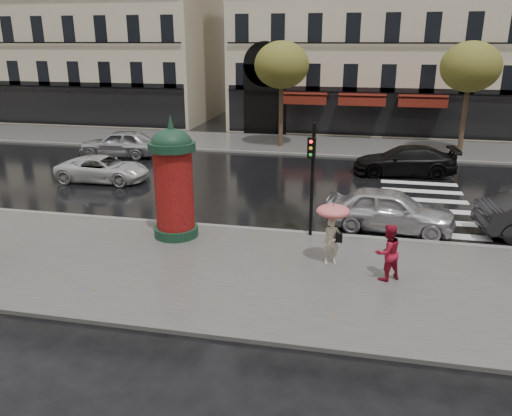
% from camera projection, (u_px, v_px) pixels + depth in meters
% --- Properties ---
extents(ground, '(160.00, 160.00, 0.00)m').
position_uv_depth(ground, '(251.00, 267.00, 15.39)').
color(ground, black).
rests_on(ground, ground).
extents(near_sidewalk, '(90.00, 7.00, 0.12)m').
position_uv_depth(near_sidewalk, '(248.00, 273.00, 14.91)').
color(near_sidewalk, '#474744').
rests_on(near_sidewalk, ground).
extents(far_sidewalk, '(90.00, 6.00, 0.12)m').
position_uv_depth(far_sidewalk, '(313.00, 145.00, 32.99)').
color(far_sidewalk, '#474744').
rests_on(far_sidewalk, ground).
extents(near_kerb, '(90.00, 0.25, 0.14)m').
position_uv_depth(near_kerb, '(269.00, 231.00, 18.15)').
color(near_kerb, slate).
rests_on(near_kerb, ground).
extents(far_kerb, '(90.00, 0.25, 0.14)m').
position_uv_depth(far_kerb, '(308.00, 155.00, 30.21)').
color(far_kerb, slate).
rests_on(far_kerb, ground).
extents(zebra_crossing, '(3.60, 11.75, 0.01)m').
position_uv_depth(zebra_crossing, '(422.00, 191.00, 23.13)').
color(zebra_crossing, silver).
rests_on(zebra_crossing, ground).
extents(tree_far_left, '(3.40, 3.40, 6.64)m').
position_uv_depth(tree_far_left, '(282.00, 65.00, 30.82)').
color(tree_far_left, '#38281C').
rests_on(tree_far_left, ground).
extents(tree_far_right, '(3.40, 3.40, 6.64)m').
position_uv_depth(tree_far_right, '(470.00, 67.00, 28.68)').
color(tree_far_right, '#38281C').
rests_on(tree_far_right, ground).
extents(woman_umbrella, '(1.01, 1.01, 1.94)m').
position_uv_depth(woman_umbrella, '(333.00, 224.00, 15.01)').
color(woman_umbrella, beige).
rests_on(woman_umbrella, near_sidewalk).
extents(woman_red, '(1.03, 0.98, 1.67)m').
position_uv_depth(woman_red, '(388.00, 252.00, 14.13)').
color(woman_red, maroon).
rests_on(woman_red, near_sidewalk).
extents(man_burgundy, '(1.03, 0.84, 1.81)m').
position_uv_depth(man_burgundy, '(173.00, 215.00, 16.97)').
color(man_burgundy, '#4F0F1C').
rests_on(man_burgundy, near_sidewalk).
extents(morris_column, '(1.58, 1.58, 4.26)m').
position_uv_depth(morris_column, '(174.00, 179.00, 16.96)').
color(morris_column, '#143422').
rests_on(morris_column, near_sidewalk).
extents(traffic_light, '(0.28, 0.38, 3.96)m').
position_uv_depth(traffic_light, '(312.00, 169.00, 16.82)').
color(traffic_light, black).
rests_on(traffic_light, near_sidewalk).
extents(car_silver, '(4.79, 2.35, 1.57)m').
position_uv_depth(car_silver, '(390.00, 210.00, 18.21)').
color(car_silver, silver).
rests_on(car_silver, ground).
extents(car_white, '(4.54, 2.18, 1.25)m').
position_uv_depth(car_white, '(103.00, 169.00, 24.59)').
color(car_white, silver).
rests_on(car_white, ground).
extents(car_black, '(5.34, 2.58, 1.50)m').
position_uv_depth(car_black, '(404.00, 161.00, 25.74)').
color(car_black, black).
rests_on(car_black, ground).
extents(car_far_silver, '(4.87, 2.28, 1.61)m').
position_uv_depth(car_far_silver, '(120.00, 143.00, 29.77)').
color(car_far_silver, '#ACACB1').
rests_on(car_far_silver, ground).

